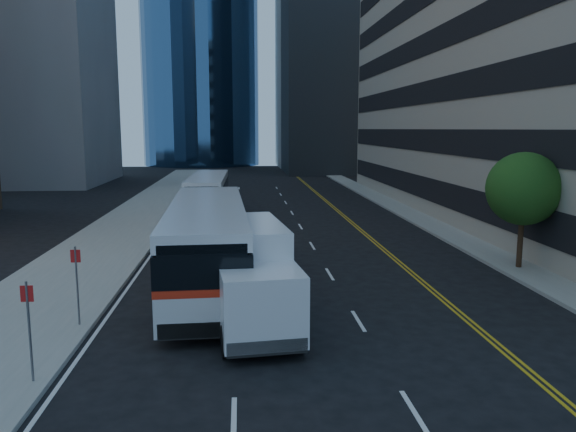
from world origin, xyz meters
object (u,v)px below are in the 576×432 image
at_px(street_tree, 524,189).
at_px(box_truck, 251,273).
at_px(bus_rear, 208,194).
at_px(bus_front, 208,242).

height_order(street_tree, box_truck, street_tree).
xyz_separation_m(street_tree, box_truck, (-12.01, -5.94, -1.97)).
distance_m(bus_rear, box_truck, 23.50).
bearing_deg(bus_rear, box_truck, -82.62).
bearing_deg(box_truck, bus_rear, 90.08).
bearing_deg(bus_front, street_tree, 4.67).
relative_size(bus_rear, box_truck, 1.66).
bearing_deg(street_tree, bus_rear, 130.08).
distance_m(street_tree, bus_rear, 22.84).
distance_m(bus_front, box_truck, 4.60).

